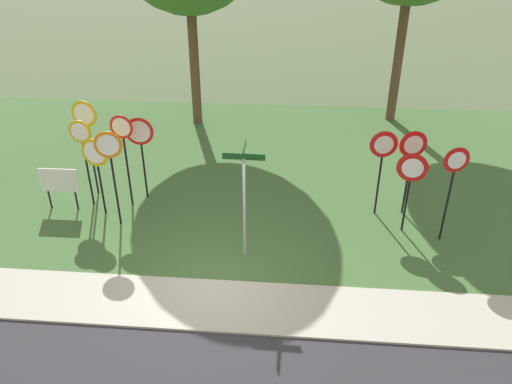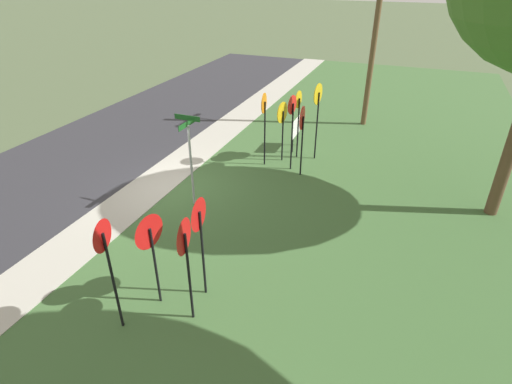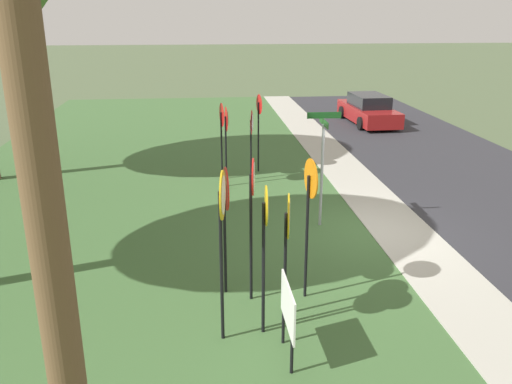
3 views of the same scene
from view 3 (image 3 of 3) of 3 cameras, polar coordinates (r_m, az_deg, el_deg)
The scene contains 17 objects.
ground_plane at distance 13.39m, azimuth 11.97°, elevation -4.36°, with size 160.00×160.00×0.00m, color #4C5B3D.
sidewalk_strip at distance 13.64m, azimuth 15.19°, elevation -4.05°, with size 44.00×1.60×0.06m, color #ADAA9E.
grass_median at distance 12.92m, azimuth -14.39°, elevation -5.32°, with size 44.00×12.00×0.04m, color #3D6033.
stop_sign_near_left at distance 8.43m, azimuth 0.99°, elevation -4.13°, with size 0.64×0.11×2.58m.
stop_sign_near_right at distance 9.41m, azimuth -0.39°, elevation -0.93°, with size 0.65×0.13×2.72m.
stop_sign_far_left at distance 9.54m, azimuth 5.74°, elevation -0.73°, with size 0.71×0.12×2.69m.
stop_sign_far_center at distance 9.03m, azimuth 3.40°, elevation -3.95°, with size 0.77×0.14×2.26m.
stop_sign_far_right at distance 8.17m, azimuth -3.63°, elevation -2.91°, with size 0.76×0.13×2.88m.
stop_sign_center_tall at distance 9.72m, azimuth -3.24°, elevation -1.15°, with size 0.79×0.11×2.48m.
yield_sign_near_left at distance 16.74m, azimuth -0.43°, elevation 6.79°, with size 0.76×0.17×2.24m.
yield_sign_near_right at distance 16.05m, azimuth -3.15°, elevation 6.90°, with size 0.74×0.12×2.46m.
yield_sign_far_left at distance 17.61m, azimuth 0.35°, elevation 8.21°, with size 0.64×0.15×2.58m.
yield_sign_far_right at distance 16.80m, azimuth -3.63°, elevation 7.40°, with size 0.74×0.15×2.45m.
street_name_post at distance 13.07m, azimuth 7.10°, elevation 3.48°, with size 0.96×0.82×2.87m.
utility_pole at distance 3.21m, azimuth -19.77°, elevation 3.14°, with size 2.10×2.12×7.94m.
notice_board at distance 8.27m, azimuth 3.43°, elevation -12.48°, with size 1.10×0.06×1.25m.
parked_sedan_distant at distance 26.59m, azimuth 11.90°, elevation 8.55°, with size 4.75×2.03×1.39m.
Camera 3 is at (-11.69, 4.00, 5.15)m, focal length 37.48 mm.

